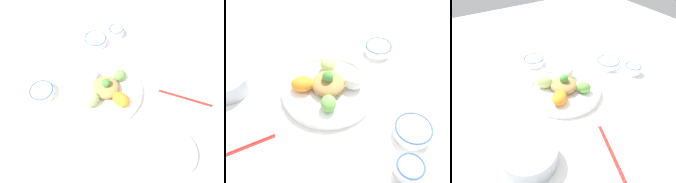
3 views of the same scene
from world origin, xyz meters
TOP-DOWN VIEW (x-y plane):
  - ground_plane at (0.00, 0.00)m, footprint 2.40×2.40m
  - salad_platter at (-0.02, 0.03)m, footprint 0.32×0.32m
  - sauce_bowl_red at (-0.08, 0.34)m, footprint 0.12×0.12m
  - rice_bowl_blue at (-0.30, 0.03)m, footprint 0.11×0.11m
  - sauce_bowl_dark at (0.03, 0.41)m, footprint 0.08×0.08m
  - side_serving_bowl at (0.22, -0.24)m, footprint 0.18×0.18m
  - chopsticks_pair_near at (0.34, 0.00)m, footprint 0.23×0.10m
  - serving_spoon_main at (0.15, 0.33)m, footprint 0.05×0.13m
  - serving_spoon_extra at (-0.20, -0.22)m, footprint 0.11×0.09m

SIDE VIEW (x-z plane):
  - ground_plane at x=0.00m, z-range 0.00..0.00m
  - serving_spoon_extra at x=-0.20m, z-range 0.00..0.01m
  - serving_spoon_main at x=0.15m, z-range 0.00..0.01m
  - chopsticks_pair_near at x=0.34m, z-range 0.00..0.01m
  - rice_bowl_blue at x=-0.30m, z-range 0.00..0.04m
  - sauce_bowl_red at x=-0.08m, z-range 0.00..0.04m
  - sauce_bowl_dark at x=0.03m, z-range 0.00..0.05m
  - salad_platter at x=-0.02m, z-range -0.02..0.07m
  - side_serving_bowl at x=0.22m, z-range 0.00..0.07m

